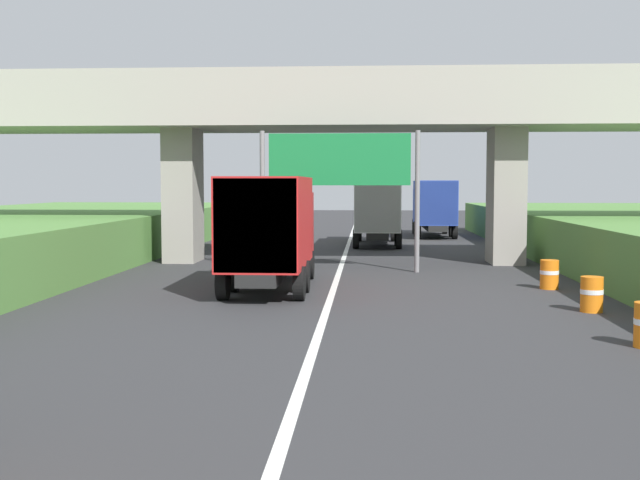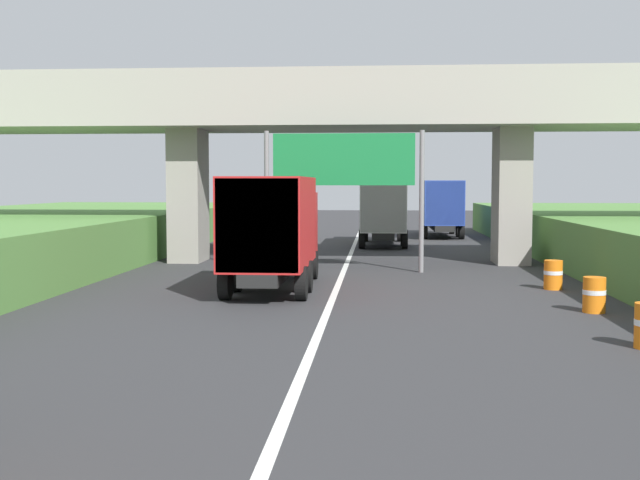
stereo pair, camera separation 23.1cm
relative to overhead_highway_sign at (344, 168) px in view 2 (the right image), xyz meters
The scene contains 9 objects.
lane_centre_stripe 5.02m from the overhead_highway_sign, 90.00° to the right, with size 0.20×94.53×0.01m, color white.
overpass_bridge 4.06m from the overhead_highway_sign, 90.00° to the left, with size 40.00×4.80×7.69m.
overhead_highway_sign is the anchor object (origin of this frame).
truck_yellow 13.16m from the overhead_highway_sign, 83.33° to the left, with size 2.44×7.30×3.44m.
truck_blue 20.87m from the overhead_highway_sign, 75.89° to the left, with size 2.44×7.30×3.44m.
truck_red 5.80m from the overhead_highway_sign, 110.41° to the right, with size 2.44×7.30×3.44m.
car_silver 13.05m from the overhead_highway_sign, 113.41° to the left, with size 1.86×4.10×1.72m.
construction_barrel_3 11.67m from the overhead_highway_sign, 53.04° to the right, with size 0.57×0.57×0.90m.
construction_barrel_4 8.70m from the overhead_highway_sign, 34.07° to the right, with size 0.57×0.57×0.90m.
Camera 2 is at (1.30, 1.20, 3.24)m, focal length 44.83 mm.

